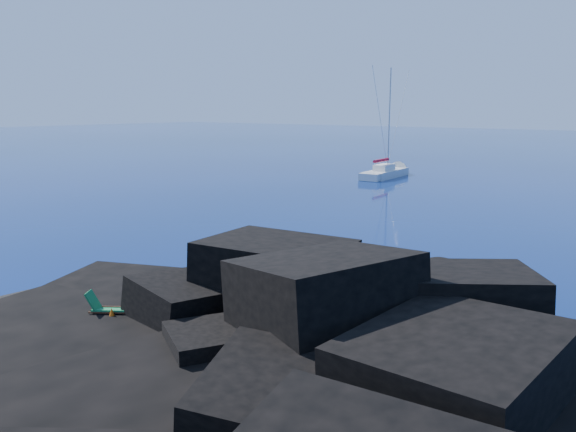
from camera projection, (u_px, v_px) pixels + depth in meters
name	position (u px, v px, depth m)	size (l,w,h in m)	color
headland	(294.00, 368.00, 17.10)	(24.00, 24.00, 3.60)	black
beach	(63.00, 328.00, 20.15)	(8.50, 6.00, 0.70)	black
surf_foam	(168.00, 298.00, 23.39)	(10.00, 8.00, 0.06)	white
sailboat	(386.00, 177.00, 63.34)	(2.43, 11.58, 12.14)	silver
deck_chair	(113.00, 304.00, 19.99)	(1.62, 0.71, 1.12)	#176938
towel	(9.00, 310.00, 20.86)	(2.09, 0.99, 0.05)	white
sunbather	(8.00, 307.00, 20.84)	(1.67, 0.41, 0.22)	tan
marker_cone	(112.00, 316.00, 19.66)	(0.37, 0.37, 0.56)	#D1550B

